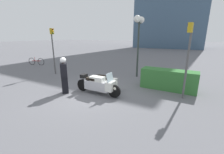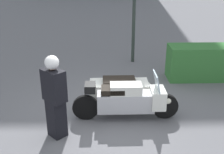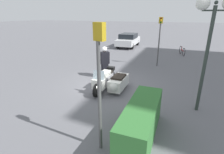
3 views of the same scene
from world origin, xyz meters
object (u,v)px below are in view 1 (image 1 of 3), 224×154
object	(u,v)px
police_motorcycle	(102,83)
traffic_light_far	(53,45)
bicycle_parked	(36,61)
officer_rider	(64,75)
traffic_light_near	(188,50)
twin_lamp_post	(139,27)
hedge_bush_curbside	(168,80)

from	to	relation	value
police_motorcycle	traffic_light_far	bearing A→B (deg)	163.81
bicycle_parked	police_motorcycle	bearing A→B (deg)	-33.59
police_motorcycle	officer_rider	xyz separation A→B (m)	(-1.53, -1.02, 0.49)
officer_rider	traffic_light_far	size ratio (longest dim) A/B	0.55
traffic_light_near	bicycle_parked	xyz separation A→B (m)	(-13.28, 1.91, -1.83)
police_motorcycle	bicycle_parked	world-z (taller)	police_motorcycle
police_motorcycle	twin_lamp_post	size ratio (longest dim) A/B	0.62
hedge_bush_curbside	twin_lamp_post	size ratio (longest dim) A/B	0.70
hedge_bush_curbside	officer_rider	bearing A→B (deg)	-145.20
traffic_light_far	bicycle_parked	xyz separation A→B (m)	(-4.55, 1.59, -1.83)
traffic_light_near	officer_rider	bearing A→B (deg)	37.43
hedge_bush_curbside	traffic_light_near	bearing A→B (deg)	-48.82
traffic_light_near	traffic_light_far	bearing A→B (deg)	12.79
hedge_bush_curbside	twin_lamp_post	world-z (taller)	twin_lamp_post
bicycle_parked	officer_rider	bearing A→B (deg)	-42.69
twin_lamp_post	traffic_light_far	distance (m)	6.14
police_motorcycle	twin_lamp_post	bearing A→B (deg)	81.71
officer_rider	traffic_light_near	world-z (taller)	traffic_light_near
police_motorcycle	traffic_light_near	world-z (taller)	traffic_light_near
officer_rider	traffic_light_near	bearing A→B (deg)	-21.63
officer_rider	bicycle_parked	world-z (taller)	officer_rider
hedge_bush_curbside	traffic_light_far	xyz separation A→B (m)	(-7.95, -0.58, 1.63)
police_motorcycle	traffic_light_far	distance (m)	5.56
police_motorcycle	hedge_bush_curbside	distance (m)	3.50
police_motorcycle	hedge_bush_curbside	xyz separation A→B (m)	(2.86, 2.02, 0.08)
police_motorcycle	traffic_light_near	xyz separation A→B (m)	(3.65, 1.12, 1.72)
hedge_bush_curbside	traffic_light_far	size ratio (longest dim) A/B	0.85
police_motorcycle	traffic_light_far	world-z (taller)	traffic_light_far
traffic_light_far	bicycle_parked	world-z (taller)	traffic_light_far
police_motorcycle	bicycle_parked	bearing A→B (deg)	162.17
hedge_bush_curbside	bicycle_parked	distance (m)	12.54
officer_rider	bicycle_parked	size ratio (longest dim) A/B	1.06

